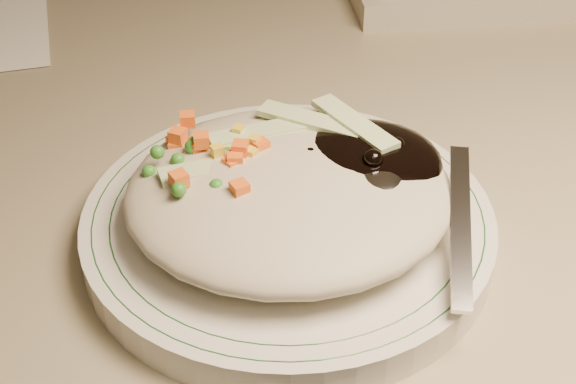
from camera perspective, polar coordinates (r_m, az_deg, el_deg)
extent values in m
cube|color=gray|center=(0.69, 3.82, 7.56)|extent=(1.40, 0.70, 0.04)
cylinder|color=silver|center=(0.49, 0.00, -2.42)|extent=(0.25, 0.25, 0.02)
torus|color=#144723|center=(0.48, 0.00, -1.51)|extent=(0.24, 0.24, 0.00)
torus|color=#144723|center=(0.48, 0.00, -1.51)|extent=(0.21, 0.21, 0.00)
ellipsoid|color=#B0A68F|center=(0.47, 0.09, 0.04)|extent=(0.19, 0.18, 0.04)
ellipsoid|color=black|center=(0.48, 5.14, 2.03)|extent=(0.10, 0.09, 0.03)
ellipsoid|color=orange|center=(0.48, -5.61, 1.20)|extent=(0.08, 0.08, 0.02)
sphere|color=black|center=(0.47, 1.58, 2.54)|extent=(0.01, 0.01, 0.01)
sphere|color=black|center=(0.48, 4.87, 3.22)|extent=(0.01, 0.01, 0.01)
sphere|color=black|center=(0.48, 7.74, 3.33)|extent=(0.01, 0.01, 0.01)
sphere|color=black|center=(0.49, 6.53, 3.57)|extent=(0.01, 0.01, 0.01)
sphere|color=black|center=(0.46, 6.07, 2.33)|extent=(0.01, 0.01, 0.01)
sphere|color=black|center=(0.48, 4.75, 2.72)|extent=(0.01, 0.01, 0.01)
sphere|color=black|center=(0.49, 5.78, 3.52)|extent=(0.01, 0.01, 0.01)
cube|color=orange|center=(0.47, -6.17, 3.69)|extent=(0.01, 0.01, 0.01)
cube|color=orange|center=(0.46, -4.02, 1.25)|extent=(0.01, 0.01, 0.01)
cube|color=orange|center=(0.49, -7.84, 3.99)|extent=(0.01, 0.01, 0.01)
cube|color=orange|center=(0.46, -3.41, 3.10)|extent=(0.01, 0.01, 0.01)
cube|color=orange|center=(0.46, -3.78, 2.31)|extent=(0.01, 0.01, 0.01)
cube|color=orange|center=(0.50, -8.02, 3.46)|extent=(0.01, 0.01, 0.01)
cube|color=orange|center=(0.48, -6.44, 3.34)|extent=(0.01, 0.01, 0.01)
cube|color=orange|center=(0.46, -3.98, 1.96)|extent=(0.01, 0.01, 0.01)
cube|color=orange|center=(0.47, -1.99, 3.26)|extent=(0.01, 0.01, 0.01)
cube|color=orange|center=(0.49, -7.16, 5.15)|extent=(0.01, 0.01, 0.01)
cube|color=orange|center=(0.45, -7.76, 0.92)|extent=(0.01, 0.01, 0.01)
cube|color=orange|center=(0.44, -3.46, 0.23)|extent=(0.01, 0.01, 0.01)
cube|color=orange|center=(0.46, -8.34, 1.05)|extent=(0.01, 0.01, 0.01)
cube|color=orange|center=(0.49, -7.92, 3.20)|extent=(0.01, 0.01, 0.01)
sphere|color=#388C28|center=(0.47, -3.91, 2.48)|extent=(0.01, 0.01, 0.01)
sphere|color=#388C28|center=(0.44, -7.77, 0.16)|extent=(0.01, 0.01, 0.01)
sphere|color=#388C28|center=(0.47, -7.84, 2.28)|extent=(0.01, 0.01, 0.01)
sphere|color=#388C28|center=(0.47, -9.29, 2.82)|extent=(0.01, 0.01, 0.01)
sphere|color=#388C28|center=(0.48, -4.31, 2.75)|extent=(0.01, 0.01, 0.01)
sphere|color=#388C28|center=(0.45, -3.13, 0.18)|extent=(0.01, 0.01, 0.01)
sphere|color=#388C28|center=(0.47, -5.69, 1.70)|extent=(0.01, 0.01, 0.01)
sphere|color=#388C28|center=(0.46, -6.38, 0.17)|extent=(0.01, 0.01, 0.01)
sphere|color=#388C28|center=(0.47, -9.86, 1.43)|extent=(0.01, 0.01, 0.01)
sphere|color=#388C28|center=(0.48, -6.61, 3.48)|extent=(0.01, 0.01, 0.01)
sphere|color=#388C28|center=(0.48, -6.86, 3.23)|extent=(0.01, 0.01, 0.01)
sphere|color=#388C28|center=(0.46, -7.70, 1.05)|extent=(0.01, 0.01, 0.01)
sphere|color=#388C28|center=(0.45, -5.10, 0.43)|extent=(0.01, 0.01, 0.01)
sphere|color=#388C28|center=(0.49, -1.74, 3.95)|extent=(0.01, 0.01, 0.01)
cube|color=yellow|center=(0.47, -4.47, 2.75)|extent=(0.01, 0.01, 0.01)
cube|color=yellow|center=(0.47, -2.61, 2.71)|extent=(0.01, 0.01, 0.01)
cube|color=yellow|center=(0.48, -5.77, 2.82)|extent=(0.01, 0.01, 0.01)
cube|color=yellow|center=(0.47, -5.05, 2.92)|extent=(0.01, 0.01, 0.01)
cube|color=yellow|center=(0.47, -5.66, 1.55)|extent=(0.01, 0.01, 0.01)
cube|color=yellow|center=(0.47, -2.40, 3.62)|extent=(0.01, 0.01, 0.01)
cube|color=yellow|center=(0.49, -3.54, 4.32)|extent=(0.01, 0.01, 0.01)
cube|color=yellow|center=(0.47, -4.49, 1.56)|extent=(0.01, 0.01, 0.01)
cube|color=#B2D18C|center=(0.49, -1.75, 4.34)|extent=(0.07, 0.03, 0.00)
cube|color=#B2D18C|center=(0.49, 1.65, 5.11)|extent=(0.06, 0.05, 0.00)
cube|color=#B2D18C|center=(0.46, -5.00, 1.82)|extent=(0.07, 0.03, 0.00)
cube|color=#B2D18C|center=(0.49, 4.74, 4.90)|extent=(0.04, 0.07, 0.00)
cube|color=#B2D18C|center=(0.46, 0.80, 0.79)|extent=(0.07, 0.02, 0.00)
ellipsoid|color=silver|center=(0.46, 6.13, 1.29)|extent=(0.05, 0.05, 0.01)
cube|color=silver|center=(0.45, 12.16, -2.21)|extent=(0.04, 0.11, 0.03)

